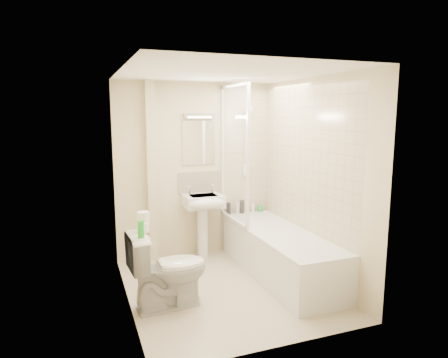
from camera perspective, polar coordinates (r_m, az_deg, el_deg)
name	(u,v)px	position (r m, az deg, el deg)	size (l,w,h in m)	color
floor	(227,288)	(4.74, 0.46, -15.30)	(2.50, 2.50, 0.00)	beige
wall_back	(195,170)	(5.55, -4.13, 1.26)	(2.20, 0.02, 2.40)	beige
wall_left	(125,192)	(4.13, -13.95, -1.80)	(0.02, 2.50, 2.40)	beige
wall_right	(313,179)	(4.88, 12.64, -0.06)	(0.02, 2.50, 2.40)	beige
ceiling	(227,73)	(4.33, 0.50, 14.93)	(2.20, 2.50, 0.02)	white
tile_back	(245,152)	(5.77, 3.06, 3.82)	(0.70, 0.01, 1.75)	beige
tile_right	(306,159)	(4.97, 11.66, 2.76)	(0.01, 2.10, 1.75)	beige
pipe_boxing	(151,173)	(5.36, -10.32, 0.83)	(0.12, 0.12, 2.40)	beige
splashback	(199,182)	(5.58, -3.59, -0.46)	(0.60, 0.01, 0.30)	beige
mirror	(199,143)	(5.52, -3.64, 5.18)	(0.46, 0.01, 0.60)	white
strip_light	(199,116)	(5.48, -3.61, 9.02)	(0.42, 0.07, 0.07)	silver
bathtub	(279,252)	(5.06, 7.93, -10.27)	(0.70, 2.10, 0.55)	white
shower_screen	(234,154)	(5.23, 1.46, 3.54)	(0.04, 0.92, 1.80)	white
shower_fixture	(247,144)	(5.72, 3.24, 4.98)	(0.10, 0.16, 0.99)	white
pedestal_sink	(204,208)	(5.44, -2.86, -4.21)	(0.52, 0.48, 1.00)	white
bottle_black_a	(229,209)	(5.72, 0.65, -4.25)	(0.06, 0.06, 0.17)	black
bottle_white_a	(237,208)	(5.77, 1.93, -4.14)	(0.06, 0.06, 0.17)	silver
bottle_black_b	(242,207)	(5.80, 2.60, -3.98)	(0.07, 0.07, 0.19)	black
bottle_white_b	(253,208)	(5.87, 4.13, -4.10)	(0.05, 0.05, 0.14)	white
bottle_green	(260,208)	(5.92, 5.22, -4.18)	(0.07, 0.07, 0.10)	green
toilet	(168,269)	(4.22, -7.95, -12.62)	(0.82, 0.51, 0.81)	white
toilet_roll_lower	(143,227)	(4.09, -11.50, -6.78)	(0.12, 0.12, 0.09)	white
toilet_roll_upper	(143,217)	(4.09, -11.48, -5.33)	(0.12, 0.12, 0.10)	white
green_bottle	(141,229)	(3.90, -11.79, -7.03)	(0.06, 0.06, 0.16)	green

